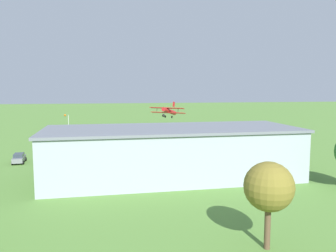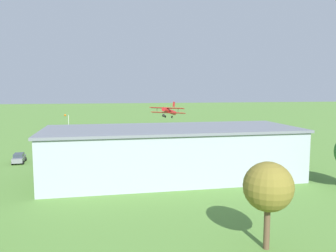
# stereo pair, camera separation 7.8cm
# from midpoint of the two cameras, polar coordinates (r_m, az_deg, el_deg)

# --- Properties ---
(ground_plane) EXTENTS (400.00, 400.00, 0.00)m
(ground_plane) POSITION_cam_midpoint_polar(r_m,az_deg,el_deg) (83.68, -3.88, -2.15)
(ground_plane) COLOR #568438
(hangar) EXTENTS (35.15, 13.96, 7.08)m
(hangar) POSITION_cam_midpoint_polar(r_m,az_deg,el_deg) (47.02, 0.72, -4.53)
(hangar) COLOR #99A3AD
(hangar) RESTS_ON ground_plane
(biplane) EXTENTS (8.76, 8.06, 4.14)m
(biplane) POSITION_cam_midpoint_polar(r_m,az_deg,el_deg) (86.25, 0.15, 2.56)
(biplane) COLOR #B21E1E
(car_red) EXTENTS (2.35, 4.81, 1.64)m
(car_red) POSITION_cam_midpoint_polar(r_m,az_deg,el_deg) (59.75, -17.62, -5.10)
(car_red) COLOR red
(car_red) RESTS_ON ground_plane
(car_grey) EXTENTS (2.18, 4.29, 1.60)m
(car_grey) POSITION_cam_midpoint_polar(r_m,az_deg,el_deg) (61.80, -24.02, -5.00)
(car_grey) COLOR slate
(car_grey) RESTS_ON ground_plane
(person_watching_takeoff) EXTENTS (0.43, 0.43, 1.64)m
(person_watching_takeoff) POSITION_cam_midpoint_polar(r_m,az_deg,el_deg) (66.69, 11.00, -3.76)
(person_watching_takeoff) COLOR #72338C
(person_watching_takeoff) RESTS_ON ground_plane
(person_beside_truck) EXTENTS (0.51, 0.51, 1.78)m
(person_beside_truck) POSITION_cam_midpoint_polar(r_m,az_deg,el_deg) (66.92, 13.67, -3.72)
(person_beside_truck) COLOR navy
(person_beside_truck) RESTS_ON ground_plane
(person_by_parked_cars) EXTENTS (0.52, 0.52, 1.76)m
(person_by_parked_cars) POSITION_cam_midpoint_polar(r_m,az_deg,el_deg) (61.96, -14.18, -4.56)
(person_by_parked_cars) COLOR #B23333
(person_by_parked_cars) RESTS_ON ground_plane
(person_walking_on_apron) EXTENTS (0.39, 0.39, 1.53)m
(person_walking_on_apron) POSITION_cam_midpoint_polar(r_m,az_deg,el_deg) (60.97, -13.73, -4.84)
(person_walking_on_apron) COLOR #B23333
(person_walking_on_apron) RESTS_ON ground_plane
(person_near_hangar_door) EXTENTS (0.46, 0.46, 1.63)m
(person_near_hangar_door) POSITION_cam_midpoint_polar(r_m,az_deg,el_deg) (66.72, 9.20, -3.72)
(person_near_hangar_door) COLOR beige
(person_near_hangar_door) RESTS_ON ground_plane
(tree_behind_hangar_right) EXTENTS (3.86, 3.86, 6.93)m
(tree_behind_hangar_right) POSITION_cam_midpoint_polar(r_m,az_deg,el_deg) (27.19, 16.77, -9.96)
(tree_behind_hangar_right) COLOR brown
(tree_behind_hangar_right) RESTS_ON ground_plane
(windsock) EXTENTS (1.24, 1.42, 5.68)m
(windsock) POSITION_cam_midpoint_polar(r_m,az_deg,el_deg) (91.97, -16.95, 1.49)
(windsock) COLOR silver
(windsock) RESTS_ON ground_plane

